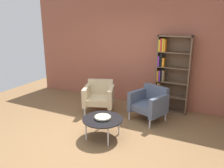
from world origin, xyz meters
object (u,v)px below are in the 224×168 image
object	(u,v)px
coffee_table_low	(103,120)
armchair_corner_red	(99,96)
bookshelf_tall	(169,74)
decorative_bowl	(103,117)
armchair_near_window	(150,103)

from	to	relation	value
coffee_table_low	armchair_corner_red	xyz separation A→B (m)	(-0.70, 1.11, 0.04)
coffee_table_low	armchair_corner_red	distance (m)	1.32
bookshelf_tall	armchair_corner_red	world-z (taller)	bookshelf_tall
decorative_bowl	armchair_near_window	distance (m)	1.33
armchair_near_window	armchair_corner_red	size ratio (longest dim) A/B	1.01
bookshelf_tall	coffee_table_low	bearing A→B (deg)	-112.81
bookshelf_tall	armchair_near_window	distance (m)	0.96
armchair_corner_red	armchair_near_window	bearing A→B (deg)	-15.28
bookshelf_tall	armchair_near_window	world-z (taller)	bookshelf_tall
armchair_near_window	coffee_table_low	bearing A→B (deg)	-94.53
armchair_corner_red	decorative_bowl	bearing A→B (deg)	-77.09
bookshelf_tall	armchair_corner_red	size ratio (longest dim) A/B	2.15
bookshelf_tall	armchair_near_window	size ratio (longest dim) A/B	2.12
armchair_near_window	bookshelf_tall	bearing A→B (deg)	93.08
decorative_bowl	coffee_table_low	bearing A→B (deg)	180.00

